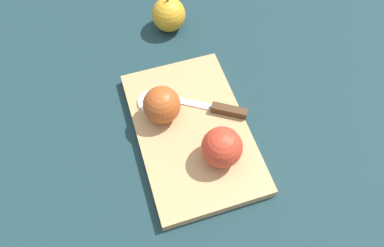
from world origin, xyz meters
TOP-DOWN VIEW (x-y plane):
  - ground_plane at (0.00, 0.00)m, footprint 4.00×4.00m
  - cutting_board at (0.00, 0.00)m, footprint 0.39×0.28m
  - apple_half_left at (-0.08, -0.02)m, footprint 0.08×0.08m
  - apple_half_right at (0.06, 0.04)m, footprint 0.08×0.08m
  - knife at (0.01, -0.08)m, footprint 0.12×0.13m
  - apple_slice at (0.10, 0.05)m, footprint 0.06×0.06m
  - apple_whole at (0.31, -0.09)m, footprint 0.08×0.08m

SIDE VIEW (x-z plane):
  - ground_plane at x=0.00m, z-range 0.00..0.00m
  - cutting_board at x=0.00m, z-range 0.00..0.02m
  - apple_slice at x=0.10m, z-range 0.02..0.03m
  - knife at x=0.01m, z-range 0.02..0.04m
  - apple_whole at x=0.31m, z-range -0.01..0.09m
  - apple_half_right at x=0.06m, z-range 0.02..0.10m
  - apple_half_left at x=-0.08m, z-range 0.02..0.10m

